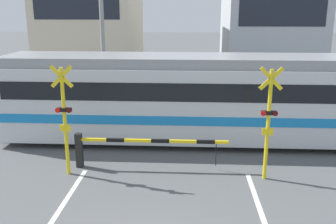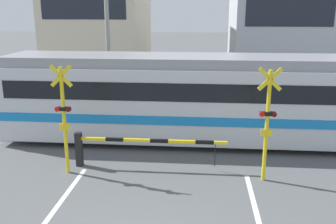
{
  "view_description": "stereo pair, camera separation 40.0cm",
  "coord_description": "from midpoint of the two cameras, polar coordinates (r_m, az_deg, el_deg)",
  "views": [
    {
      "loc": [
        0.7,
        -5.53,
        4.92
      ],
      "look_at": [
        0.0,
        6.55,
        1.6
      ],
      "focal_mm": 40.0,
      "sensor_mm": 36.0,
      "label": 1
    },
    {
      "loc": [
        1.1,
        -5.5,
        4.92
      ],
      "look_at": [
        0.0,
        6.55,
        1.6
      ],
      "focal_mm": 40.0,
      "sensor_mm": 36.0,
      "label": 2
    }
  ],
  "objects": [
    {
      "name": "commuter_train",
      "position": [
        14.4,
        13.39,
        2.24
      ],
      "size": [
        19.56,
        2.78,
        3.28
      ],
      "color": "silver",
      "rests_on": "ground_plane"
    },
    {
      "name": "crossing_barrier_near",
      "position": [
        12.01,
        -8.06,
        -5.03
      ],
      "size": [
        4.85,
        0.2,
        1.13
      ],
      "color": "black",
      "rests_on": "ground_plane"
    },
    {
      "name": "crossing_barrier_far",
      "position": [
        17.15,
        4.95,
        1.28
      ],
      "size": [
        4.85,
        0.2,
        1.13
      ],
      "color": "black",
      "rests_on": "ground_plane"
    },
    {
      "name": "rail_track_far",
      "position": [
        15.36,
        -0.22,
        -3.18
      ],
      "size": [
        50.0,
        0.1,
        0.08
      ],
      "color": "gray",
      "rests_on": "ground_plane"
    },
    {
      "name": "building_right_of_street",
      "position": [
        27.89,
        14.81,
        13.71
      ],
      "size": [
        6.22,
        7.46,
        8.72
      ],
      "color": "#B2B7BC",
      "rests_on": "ground_plane"
    },
    {
      "name": "crossing_signal_right",
      "position": [
        11.11,
        14.06,
        -1.04
      ],
      "size": [
        0.68,
        0.15,
        3.39
      ],
      "color": "yellow",
      "rests_on": "ground_plane"
    },
    {
      "name": "building_left_of_street",
      "position": [
        28.32,
        -11.98,
        14.78
      ],
      "size": [
        6.46,
        7.46,
        9.6
      ],
      "color": "beige",
      "rests_on": "ground_plane"
    },
    {
      "name": "pedestrian",
      "position": [
        20.62,
        3.54,
        4.29
      ],
      "size": [
        0.38,
        0.22,
        1.7
      ],
      "color": "#33384C",
      "rests_on": "ground_plane"
    },
    {
      "name": "utility_pole_streetside",
      "position": [
        19.73,
        -10.52,
        11.15
      ],
      "size": [
        0.22,
        0.22,
        7.13
      ],
      "color": "gray",
      "rests_on": "ground_plane"
    },
    {
      "name": "rail_track_near",
      "position": [
        14.01,
        -0.58,
        -5.04
      ],
      "size": [
        50.0,
        0.1,
        0.08
      ],
      "color": "gray",
      "rests_on": "ground_plane"
    },
    {
      "name": "crossing_signal_left",
      "position": [
        11.59,
        -16.46,
        -0.55
      ],
      "size": [
        0.68,
        0.15,
        3.39
      ],
      "color": "yellow",
      "rests_on": "ground_plane"
    }
  ]
}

